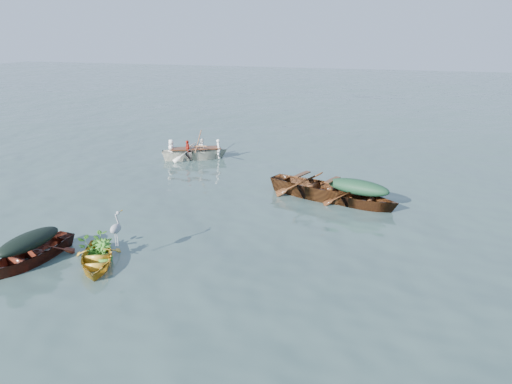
% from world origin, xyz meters
% --- Properties ---
extents(ground, '(140.00, 140.00, 0.00)m').
position_xyz_m(ground, '(0.00, 0.00, 0.00)').
color(ground, '#384F4B').
rests_on(ground, ground).
extents(yellow_dinghy, '(2.42, 2.95, 0.71)m').
position_xyz_m(yellow_dinghy, '(-2.78, -1.87, 0.00)').
color(yellow_dinghy, yellow).
rests_on(yellow_dinghy, ground).
extents(dark_covered_boat, '(1.57, 3.62, 0.87)m').
position_xyz_m(dark_covered_boat, '(-4.51, -2.26, 0.00)').
color(dark_covered_boat, '#551F13').
rests_on(dark_covered_boat, ground).
extents(green_tarp_boat, '(4.26, 2.32, 0.93)m').
position_xyz_m(green_tarp_boat, '(2.98, 4.90, 0.00)').
color(green_tarp_boat, '#4C2D11').
rests_on(green_tarp_boat, ground).
extents(open_wooden_boat, '(5.38, 3.13, 1.25)m').
position_xyz_m(open_wooden_boat, '(1.46, 5.33, 0.00)').
color(open_wooden_boat, '#552F15').
rests_on(open_wooden_boat, ground).
extents(rowed_boat, '(4.39, 3.16, 1.02)m').
position_xyz_m(rowed_boat, '(-5.15, 9.13, 0.00)').
color(rowed_boat, white).
rests_on(rowed_boat, ground).
extents(dark_tarp_cover, '(0.86, 1.99, 0.40)m').
position_xyz_m(dark_tarp_cover, '(-4.51, -2.26, 0.64)').
color(dark_tarp_cover, black).
rests_on(dark_tarp_cover, dark_covered_boat).
extents(green_tarp_cover, '(2.34, 1.28, 0.52)m').
position_xyz_m(green_tarp_cover, '(2.98, 4.90, 0.72)').
color(green_tarp_cover, '#173A24').
rests_on(green_tarp_cover, green_tarp_boat).
extents(thwart_benches, '(2.74, 1.72, 0.04)m').
position_xyz_m(thwart_benches, '(1.46, 5.33, 0.64)').
color(thwart_benches, '#452410').
rests_on(thwart_benches, open_wooden_boat).
extents(heron, '(0.45, 0.49, 0.92)m').
position_xyz_m(heron, '(-2.34, -1.54, 0.81)').
color(heron, '#9DA1A6').
rests_on(heron, yellow_dinghy).
extents(dinghy_weeds, '(1.06, 1.13, 0.60)m').
position_xyz_m(dinghy_weeds, '(-3.04, -1.38, 0.65)').
color(dinghy_weeds, '#2B681B').
rests_on(dinghy_weeds, yellow_dinghy).
extents(rowers, '(3.20, 2.44, 0.76)m').
position_xyz_m(rowers, '(-5.15, 9.13, 0.89)').
color(rowers, white).
rests_on(rowers, rowed_boat).
extents(oars, '(1.75, 2.58, 0.06)m').
position_xyz_m(oars, '(-5.15, 9.13, 0.54)').
color(oars, '#A1653D').
rests_on(oars, rowed_boat).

